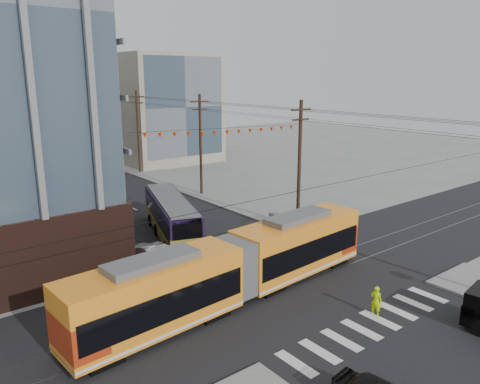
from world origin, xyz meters
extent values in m
plane|color=slate|center=(0.00, 0.00, 0.00)|extent=(160.00, 160.00, 0.00)
cube|color=gray|center=(16.00, 48.00, 8.00)|extent=(14.00, 14.00, 16.00)
cube|color=#8C99A5|center=(18.00, 68.00, 7.00)|extent=(16.00, 16.00, 14.00)
cylinder|color=black|center=(8.50, 56.00, 5.50)|extent=(0.30, 0.30, 11.00)
imported|color=#BBBBBB|center=(-5.42, 11.58, 0.78)|extent=(2.30, 4.91, 1.56)
imported|color=silver|center=(-6.05, 20.45, 0.67)|extent=(3.05, 4.98, 1.35)
imported|color=#55575D|center=(-5.90, 23.01, 0.62)|extent=(3.48, 4.93, 1.25)
imported|color=#BDF703|center=(1.06, -2.49, 0.87)|extent=(0.58, 0.72, 1.73)
cube|color=gray|center=(8.30, 11.97, 0.41)|extent=(1.33, 4.12, 0.81)
camera|label=1|loc=(-19.41, -16.31, 12.98)|focal=35.00mm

